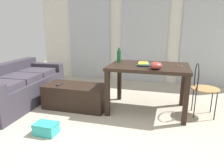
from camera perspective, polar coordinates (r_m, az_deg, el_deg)
ground_plane at (r=3.42m, az=3.69°, el=-7.97°), size 8.62×8.62×0.00m
wall_back at (r=5.31m, az=9.11°, el=13.90°), size 5.68×0.10×2.45m
curtains at (r=5.23m, az=8.91°, el=11.87°), size 4.04×0.03×2.08m
couch at (r=4.14m, az=-25.07°, el=-0.84°), size 0.97×2.02×0.72m
coffee_table at (r=3.62m, az=-9.94°, el=-3.37°), size 1.08×0.54×0.41m
craft_table at (r=3.36m, az=10.20°, el=3.51°), size 1.26×0.90×0.78m
wire_chair at (r=3.46m, az=23.72°, el=0.03°), size 0.42×0.42×0.84m
bottle_near at (r=3.56m, az=1.94°, el=7.84°), size 0.07×0.07×0.25m
bowl at (r=3.02m, az=12.20°, el=5.06°), size 0.18×0.18×0.11m
book_stack at (r=3.32m, az=8.91°, el=5.57°), size 0.23×0.31×0.04m
scissors at (r=3.44m, az=18.41°, el=5.02°), size 0.09×0.09×0.00m
tv_remote_primary at (r=3.63m, az=-14.53°, el=-0.08°), size 0.06×0.16×0.02m
shoebox at (r=2.88m, az=-18.01°, el=-11.82°), size 0.29×0.22×0.15m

